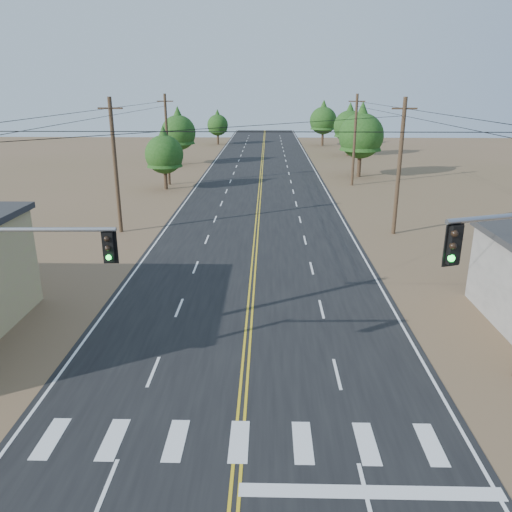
{
  "coord_description": "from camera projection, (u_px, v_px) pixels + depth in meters",
  "views": [
    {
      "loc": [
        0.84,
        -4.99,
        10.58
      ],
      "look_at": [
        0.35,
        15.97,
        3.5
      ],
      "focal_mm": 35.0,
      "sensor_mm": 36.0,
      "label": 1
    }
  ],
  "objects": [
    {
      "name": "road",
      "position": [
        256.0,
        240.0,
        36.55
      ],
      "size": [
        15.0,
        200.0,
        0.02
      ],
      "primitive_type": "cube",
      "color": "black",
      "rests_on": "ground"
    },
    {
      "name": "utility_pole_left_mid",
      "position": [
        115.0,
        165.0,
        37.04
      ],
      "size": [
        1.8,
        0.3,
        10.0
      ],
      "color": "#4C3826",
      "rests_on": "ground"
    },
    {
      "name": "utility_pole_left_far",
      "position": [
        167.0,
        139.0,
        55.98
      ],
      "size": [
        1.8,
        0.3,
        10.0
      ],
      "color": "#4C3826",
      "rests_on": "ground"
    },
    {
      "name": "utility_pole_right_mid",
      "position": [
        399.0,
        166.0,
        36.57
      ],
      "size": [
        1.8,
        0.3,
        10.0
      ],
      "color": "#4C3826",
      "rests_on": "ground"
    },
    {
      "name": "utility_pole_right_far",
      "position": [
        355.0,
        140.0,
        55.52
      ],
      "size": [
        1.8,
        0.3,
        10.0
      ],
      "color": "#4C3826",
      "rests_on": "ground"
    },
    {
      "name": "tree_left_near",
      "position": [
        164.0,
        150.0,
        53.59
      ],
      "size": [
        4.12,
        4.12,
        6.87
      ],
      "color": "#3F2D1E",
      "rests_on": "ground"
    },
    {
      "name": "tree_left_mid",
      "position": [
        178.0,
        129.0,
        71.07
      ],
      "size": [
        4.92,
        4.92,
        8.2
      ],
      "color": "#3F2D1E",
      "rests_on": "ground"
    },
    {
      "name": "tree_left_far",
      "position": [
        218.0,
        123.0,
        97.07
      ],
      "size": [
        4.04,
        4.04,
        6.73
      ],
      "color": "#3F2D1E",
      "rests_on": "ground"
    },
    {
      "name": "tree_right_near",
      "position": [
        361.0,
        131.0,
        60.89
      ],
      "size": [
        5.47,
        5.47,
        9.12
      ],
      "color": "#3F2D1E",
      "rests_on": "ground"
    },
    {
      "name": "tree_right_mid",
      "position": [
        350.0,
        123.0,
        80.46
      ],
      "size": [
        5.09,
        5.09,
        8.48
      ],
      "color": "#3F2D1E",
      "rests_on": "ground"
    },
    {
      "name": "tree_right_far",
      "position": [
        323.0,
        118.0,
        94.66
      ],
      "size": [
        5.12,
        5.12,
        8.53
      ],
      "color": "#3F2D1E",
      "rests_on": "ground"
    }
  ]
}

